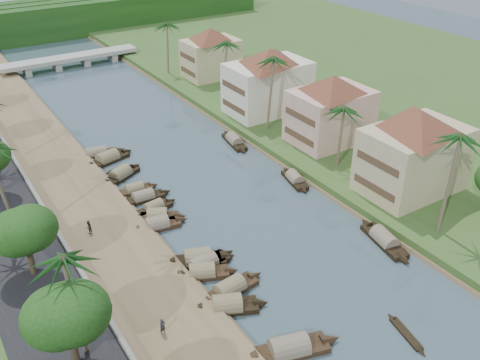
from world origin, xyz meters
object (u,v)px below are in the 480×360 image
bridge (71,59)px  person_near (163,326)px  sampan_1 (227,306)px  sampan_0 (289,349)px  building_near (414,151)px

bridge → person_near: bearing=-101.9°
bridge → sampan_1: 79.68m
bridge → sampan_0: (-8.50, -86.18, -1.30)m
bridge → building_near: building_near is taller
bridge → sampan_1: bridge is taller
building_near → sampan_0: size_ratio=1.53×
sampan_1 → person_near: 6.64m
bridge → building_near: bearing=-75.6°
sampan_0 → person_near: person_near is taller
building_near → bridge: bearing=104.4°
sampan_0 → bridge: bearing=99.8°
sampan_1 → sampan_0: bearing=-53.1°
bridge → building_near: size_ratio=1.89×
building_near → sampan_1: (-29.14, -5.02, -5.97)m
building_near → person_near: building_near is taller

